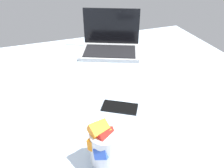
% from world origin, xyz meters
% --- Properties ---
extents(bed_mattress, '(1.80, 1.40, 0.18)m').
position_xyz_m(bed_mattress, '(0.00, 0.00, 0.09)').
color(bed_mattress, silver).
rests_on(bed_mattress, ground).
extents(laptop, '(0.39, 0.34, 0.23)m').
position_xyz_m(laptop, '(0.28, 0.43, 0.22)').
color(laptop, '#B7BABC').
rests_on(laptop, bed_mattress).
extents(snack_cup, '(0.10, 0.10, 0.14)m').
position_xyz_m(snack_cup, '(0.00, -0.31, 0.24)').
color(snack_cup, silver).
rests_on(snack_cup, bed_mattress).
extents(cell_phone, '(0.15, 0.13, 0.01)m').
position_xyz_m(cell_phone, '(0.14, -0.09, 0.18)').
color(cell_phone, black).
rests_on(cell_phone, bed_mattress).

